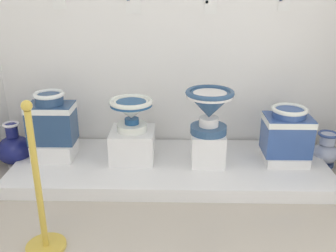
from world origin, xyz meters
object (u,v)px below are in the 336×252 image
at_px(plinth_block_slender_white, 284,157).
at_px(info_placard_fourth, 284,4).
at_px(antique_toilet_central_ornate, 51,117).
at_px(info_placard_third, 211,6).
at_px(stanchion_post_near_left, 41,208).
at_px(plinth_block_central_ornate, 55,149).
at_px(antique_toilet_leftmost, 131,110).
at_px(decorative_vase_corner, 326,151).
at_px(plinth_block_leftmost, 133,145).
at_px(info_placard_second, 133,5).
at_px(plinth_block_tall_cobalt, 208,148).
at_px(antique_toilet_slender_white, 287,130).
at_px(antique_toilet_tall_cobalt, 209,106).
at_px(decorative_vase_spare, 15,149).
at_px(info_placard_first, 59,2).

distance_m(plinth_block_slender_white, info_placard_fourth, 1.34).
distance_m(antique_toilet_central_ornate, info_placard_third, 1.70).
xyz_separation_m(info_placard_third, stanchion_post_near_left, (-1.12, -1.54, -1.09)).
distance_m(plinth_block_central_ornate, info_placard_fourth, 2.39).
xyz_separation_m(antique_toilet_central_ornate, info_placard_third, (1.37, 0.44, 0.89)).
distance_m(antique_toilet_leftmost, decorative_vase_corner, 1.80).
xyz_separation_m(antique_toilet_central_ornate, plinth_block_leftmost, (0.70, -0.02, -0.24)).
bearing_deg(info_placard_second, plinth_block_tall_cobalt, -37.80).
xyz_separation_m(antique_toilet_leftmost, antique_toilet_slender_white, (1.33, -0.01, -0.16)).
distance_m(antique_toilet_tall_cobalt, decorative_vase_spare, 1.80).
relative_size(plinth_block_leftmost, plinth_block_tall_cobalt, 1.22).
relative_size(antique_toilet_slender_white, info_placard_second, 2.78).
distance_m(plinth_block_central_ornate, decorative_vase_spare, 0.38).
height_order(antique_toilet_leftmost, info_placard_second, info_placard_second).
distance_m(info_placard_first, info_placard_second, 0.66).
bearing_deg(plinth_block_tall_cobalt, info_placard_second, 142.20).
height_order(plinth_block_leftmost, antique_toilet_leftmost, antique_toilet_leftmost).
xyz_separation_m(plinth_block_tall_cobalt, info_placard_third, (0.02, 0.51, 1.13)).
relative_size(plinth_block_leftmost, info_placard_second, 2.50).
distance_m(antique_toilet_tall_cobalt, plinth_block_slender_white, 0.83).
relative_size(info_placard_fourth, decorative_vase_corner, 0.37).
xyz_separation_m(antique_toilet_slender_white, info_placard_first, (-2.00, 0.47, 1.01)).
relative_size(plinth_block_central_ornate, antique_toilet_leftmost, 0.94).
height_order(plinth_block_tall_cobalt, decorative_vase_spare, decorative_vase_spare).
distance_m(antique_toilet_tall_cobalt, info_placard_fourth, 1.14).
bearing_deg(stanchion_post_near_left, plinth_block_central_ornate, 103.09).
bearing_deg(info_placard_third, plinth_block_slender_white, -35.52).
bearing_deg(plinth_block_central_ornate, info_placard_third, 17.76).
distance_m(plinth_block_leftmost, info_placard_fourth, 1.81).
distance_m(info_placard_second, decorative_vase_corner, 2.18).
height_order(antique_toilet_tall_cobalt, stanchion_post_near_left, stanchion_post_near_left).
bearing_deg(plinth_block_slender_white, info_placard_second, 160.75).
bearing_deg(antique_toilet_leftmost, info_placard_first, 145.49).
bearing_deg(plinth_block_leftmost, info_placard_second, 91.04).
bearing_deg(decorative_vase_corner, info_placard_fourth, 142.91).
relative_size(plinth_block_slender_white, antique_toilet_slender_white, 0.86).
bearing_deg(decorative_vase_spare, decorative_vase_corner, 1.59).
relative_size(plinth_block_tall_cobalt, stanchion_post_near_left, 0.31).
relative_size(antique_toilet_slender_white, info_placard_fourth, 3.50).
distance_m(plinth_block_central_ornate, plinth_block_leftmost, 0.70).
relative_size(plinth_block_central_ornate, plinth_block_tall_cobalt, 1.14).
distance_m(plinth_block_leftmost, antique_toilet_tall_cobalt, 0.76).
bearing_deg(antique_toilet_leftmost, info_placard_third, 34.11).
xyz_separation_m(plinth_block_tall_cobalt, plinth_block_slender_white, (0.68, 0.05, -0.10)).
height_order(antique_toilet_central_ornate, info_placard_third, info_placard_third).
xyz_separation_m(antique_toilet_tall_cobalt, info_placard_first, (-1.32, 0.51, 0.79)).
relative_size(decorative_vase_spare, decorative_vase_corner, 1.31).
bearing_deg(info_placard_third, antique_toilet_slender_white, -35.52).
bearing_deg(stanchion_post_near_left, antique_toilet_tall_cobalt, 43.04).
xyz_separation_m(plinth_block_central_ornate, plinth_block_slender_white, (2.03, -0.03, -0.04)).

